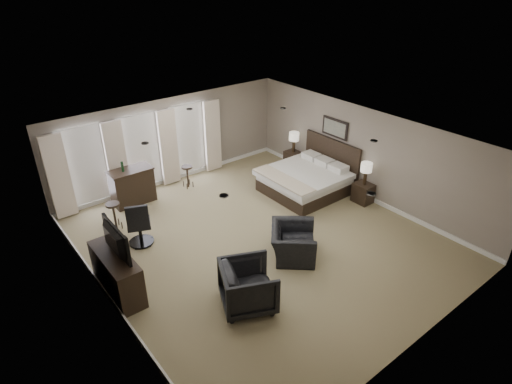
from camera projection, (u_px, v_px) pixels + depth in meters
room at (260, 193)px, 9.92m from camera, size 7.60×8.60×2.64m
window_bay at (143, 153)px, 12.25m from camera, size 5.25×0.20×2.30m
bed at (305, 171)px, 12.38m from camera, size 2.21×2.11×1.41m
nightstand_near at (363, 193)px, 12.07m from camera, size 0.43×0.52×0.57m
nightstand_far at (293, 160)px, 14.06m from camera, size 0.43×0.52×0.57m
lamp_near at (366, 174)px, 11.78m from camera, size 0.31×0.31×0.65m
lamp_far at (294, 142)px, 13.76m from camera, size 0.32×0.32×0.67m
wall_art at (335, 128)px, 12.49m from camera, size 0.04×0.96×0.56m
dresser at (117, 274)px, 8.67m from camera, size 0.52×1.60×0.93m
tv at (113, 252)px, 8.42m from camera, size 0.66×1.15×0.15m
armchair_near at (293, 238)px, 9.74m from camera, size 1.31×1.35×1.00m
armchair_far at (248, 284)px, 8.30m from camera, size 1.29×1.32×1.05m
bar_counter at (132, 186)px, 11.94m from camera, size 1.18×0.62×1.03m
bar_stool_left at (115, 216)px, 10.82m from camera, size 0.46×0.46×0.73m
bar_stool_right at (188, 177)px, 12.84m from camera, size 0.34×0.34×0.69m
desk_chair at (139, 222)px, 10.14m from camera, size 0.78×0.78×1.17m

